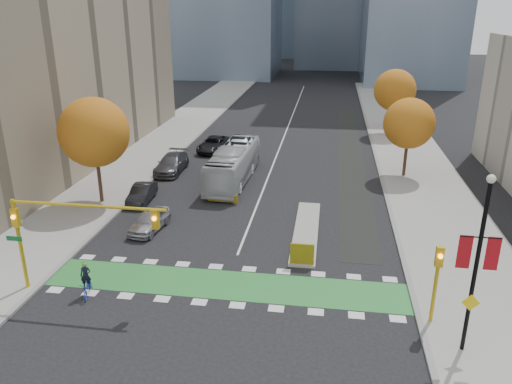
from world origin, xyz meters
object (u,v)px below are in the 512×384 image
(parked_car_c, at_px, (171,164))
(parked_car_a, at_px, (150,221))
(traffic_signal_west, at_px, (63,224))
(tree_east_near, at_px, (409,123))
(parked_car_d, at_px, (213,144))
(tree_east_far, at_px, (395,90))
(cyclist, at_px, (87,284))
(traffic_signal_east, at_px, (437,273))
(hazard_board, at_px, (302,254))
(banner_lamppost, at_px, (477,259))
(bus, at_px, (233,164))
(tree_west, at_px, (94,132))
(parked_car_b, at_px, (142,193))

(parked_car_c, bearing_deg, parked_car_a, -79.66)
(traffic_signal_west, distance_m, parked_car_a, 9.01)
(traffic_signal_west, bearing_deg, parked_car_a, 80.66)
(tree_east_near, height_order, parked_car_d, tree_east_near)
(tree_east_near, xyz_separation_m, tree_east_far, (0.50, 16.00, 0.38))
(cyclist, distance_m, parked_car_d, 28.38)
(tree_east_near, height_order, traffic_signal_east, tree_east_near)
(traffic_signal_west, distance_m, parked_car_c, 21.12)
(cyclist, height_order, parked_car_d, cyclist)
(hazard_board, height_order, tree_east_near, tree_east_near)
(hazard_board, distance_m, banner_lamppost, 10.76)
(hazard_board, relative_size, parked_car_a, 0.34)
(traffic_signal_east, height_order, bus, traffic_signal_east)
(tree_east_far, bearing_deg, hazard_board, -104.12)
(hazard_board, bearing_deg, tree_west, 154.01)
(tree_west, relative_size, parked_car_b, 2.00)
(bus, bearing_deg, traffic_signal_west, -102.69)
(parked_car_b, bearing_deg, tree_west, -169.53)
(tree_west, xyz_separation_m, traffic_signal_east, (22.50, -12.51, -2.88))
(traffic_signal_east, bearing_deg, bus, 124.91)
(hazard_board, distance_m, parked_car_c, 20.72)
(hazard_board, xyz_separation_m, parked_car_d, (-10.78, 23.57, -0.05))
(tree_east_near, distance_m, parked_car_d, 20.07)
(cyclist, bearing_deg, banner_lamppost, -20.99)
(banner_lamppost, xyz_separation_m, parked_car_b, (-20.50, 15.25, -3.93))
(bus, distance_m, parked_car_b, 8.56)
(traffic_signal_west, height_order, parked_car_c, traffic_signal_west)
(tree_west, xyz_separation_m, parked_car_d, (5.22, 15.77, -4.87))
(bus, bearing_deg, parked_car_a, -106.68)
(tree_east_near, bearing_deg, parked_car_c, -175.46)
(tree_east_near, relative_size, traffic_signal_west, 0.83)
(banner_lamppost, relative_size, parked_car_b, 2.02)
(traffic_signal_east, bearing_deg, hazard_board, 144.08)
(cyclist, relative_size, parked_car_c, 0.36)
(traffic_signal_west, xyz_separation_m, parked_car_c, (-1.07, 20.84, -3.24))
(tree_west, distance_m, tree_east_near, 26.01)
(traffic_signal_east, bearing_deg, tree_east_near, 86.19)
(hazard_board, bearing_deg, bus, 115.41)
(tree_east_far, bearing_deg, parked_car_a, -122.22)
(parked_car_b, height_order, parked_car_c, parked_car_c)
(banner_lamppost, bearing_deg, parked_car_b, 143.36)
(traffic_signal_east, height_order, parked_car_d, traffic_signal_east)
(tree_west, height_order, parked_car_a, tree_west)
(tree_east_near, distance_m, parked_car_a, 23.78)
(banner_lamppost, bearing_deg, tree_east_near, 88.83)
(tree_west, bearing_deg, cyclist, -68.38)
(parked_car_c, bearing_deg, traffic_signal_east, -47.49)
(tree_east_near, height_order, banner_lamppost, banner_lamppost)
(tree_east_far, distance_m, parked_car_c, 28.18)
(hazard_board, height_order, parked_car_c, parked_car_c)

